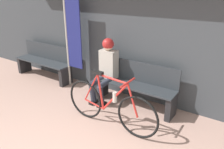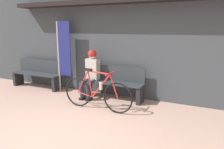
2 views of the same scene
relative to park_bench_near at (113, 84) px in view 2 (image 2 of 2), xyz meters
The scene contains 7 objects.
ground_plane 2.62m from the park_bench_near, 86.61° to the right, with size 24.00×24.00×0.00m, color tan.
storefront_wall 1.32m from the park_bench_near, 67.14° to the left, with size 12.00×0.56×3.20m.
park_bench_near is the anchor object (origin of this frame).
bicycle 0.88m from the park_bench_near, 89.48° to the right, with size 1.74×0.40×0.94m.
person_seated 0.70m from the park_bench_near, behind, with size 0.34×0.62×1.28m.
park_bench_far 2.65m from the park_bench_near, behind, with size 1.71×0.42×0.86m.
banner_pole 1.80m from the park_bench_near, behind, with size 0.45×0.05×2.03m.
Camera 2 is at (2.23, -2.44, 1.86)m, focal length 35.00 mm.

